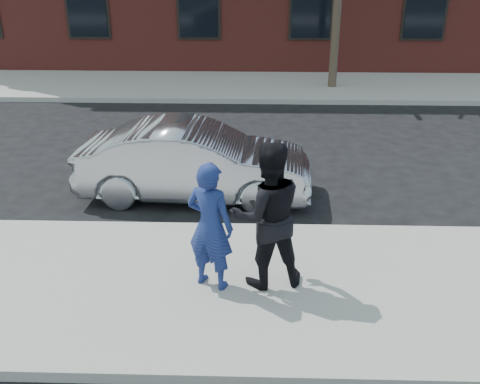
{
  "coord_description": "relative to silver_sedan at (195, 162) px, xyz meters",
  "views": [
    {
      "loc": [
        2.1,
        -6.77,
        4.61
      ],
      "look_at": [
        1.88,
        0.4,
        1.29
      ],
      "focal_mm": 42.0,
      "sensor_mm": 36.0,
      "label": 1
    }
  ],
  "objects": [
    {
      "name": "silver_sedan",
      "position": [
        0.0,
        0.0,
        0.0
      ],
      "size": [
        4.4,
        1.72,
        1.43
      ],
      "primitive_type": "imported",
      "rotation": [
        0.0,
        0.0,
        1.52
      ],
      "color": "#999BA3",
      "rests_on": "ground"
    },
    {
      "name": "ground",
      "position": [
        -0.95,
        -2.97,
        -0.71
      ],
      "size": [
        100.0,
        100.0,
        0.0
      ],
      "primitive_type": "plane",
      "color": "black",
      "rests_on": "ground"
    },
    {
      "name": "far_sidewalk",
      "position": [
        -0.95,
        8.28,
        -0.64
      ],
      "size": [
        50.0,
        3.5,
        0.15
      ],
      "primitive_type": "cube",
      "color": "#989690",
      "rests_on": "ground"
    },
    {
      "name": "far_curb",
      "position": [
        -0.95,
        6.48,
        -0.64
      ],
      "size": [
        50.0,
        0.1,
        0.15
      ],
      "primitive_type": "cube",
      "color": "#999691",
      "rests_on": "ground"
    },
    {
      "name": "man_peacoat",
      "position": [
        1.31,
        -3.08,
        0.47
      ],
      "size": [
        1.16,
        0.99,
        2.08
      ],
      "rotation": [
        0.0,
        0.0,
        3.36
      ],
      "color": "black",
      "rests_on": "near_sidewalk"
    },
    {
      "name": "man_hoodie",
      "position": [
        0.55,
        -3.17,
        0.35
      ],
      "size": [
        0.79,
        0.67,
        1.83
      ],
      "rotation": [
        0.0,
        0.0,
        2.73
      ],
      "color": "navy",
      "rests_on": "near_sidewalk"
    },
    {
      "name": "near_curb",
      "position": [
        -0.95,
        -1.42,
        -0.64
      ],
      "size": [
        50.0,
        0.1,
        0.15
      ],
      "primitive_type": "cube",
      "color": "#999691",
      "rests_on": "ground"
    },
    {
      "name": "near_sidewalk",
      "position": [
        -0.95,
        -3.22,
        -0.64
      ],
      "size": [
        50.0,
        3.5,
        0.15
      ],
      "primitive_type": "cube",
      "color": "#989690",
      "rests_on": "ground"
    }
  ]
}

